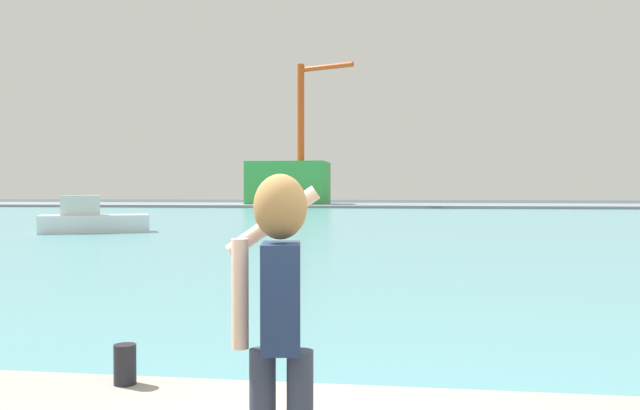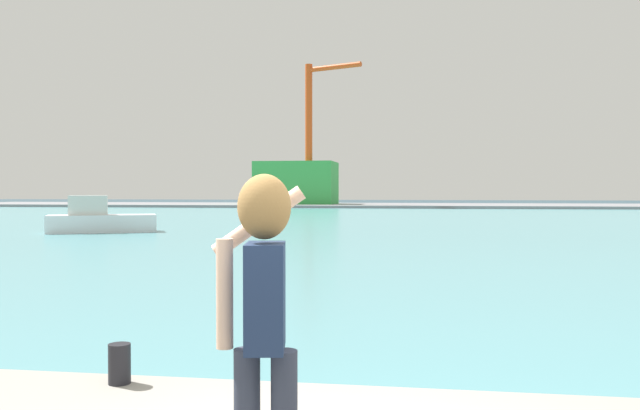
% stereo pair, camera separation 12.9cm
% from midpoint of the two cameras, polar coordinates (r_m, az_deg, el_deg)
% --- Properties ---
extents(ground_plane, '(220.00, 220.00, 0.00)m').
position_cam_midpoint_polar(ground_plane, '(53.69, 7.71, -1.23)').
color(ground_plane, '#334751').
extents(harbor_water, '(140.00, 100.00, 0.02)m').
position_cam_midpoint_polar(harbor_water, '(55.68, 7.72, -1.13)').
color(harbor_water, '#599EA8').
rests_on(harbor_water, ground_plane).
extents(far_shore_dock, '(140.00, 20.00, 0.36)m').
position_cam_midpoint_polar(far_shore_dock, '(95.66, 7.91, -0.04)').
color(far_shore_dock, gray).
rests_on(far_shore_dock, ground_plane).
extents(person_photographer, '(0.53, 0.55, 1.74)m').
position_cam_midpoint_polar(person_photographer, '(3.54, -4.57, -8.32)').
color(person_photographer, '#2D3342').
rests_on(person_photographer, quay_promenade).
extents(harbor_bollard, '(0.19, 0.19, 0.34)m').
position_cam_midpoint_polar(harbor_bollard, '(6.11, -16.86, -12.86)').
color(harbor_bollard, black).
rests_on(harbor_bollard, quay_promenade).
extents(boat_moored, '(6.01, 4.31, 2.02)m').
position_cam_midpoint_polar(boat_moored, '(38.49, -18.97, -1.18)').
color(boat_moored, white).
rests_on(boat_moored, harbor_water).
extents(warehouse_left, '(11.27, 8.22, 6.09)m').
position_cam_midpoint_polar(warehouse_left, '(97.39, -2.73, 1.89)').
color(warehouse_left, green).
rests_on(warehouse_left, far_shore_dock).
extents(port_crane, '(8.26, 4.13, 19.63)m').
position_cam_midpoint_polar(port_crane, '(94.16, -1.32, 6.98)').
color(port_crane, '#D84C19').
rests_on(port_crane, far_shore_dock).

